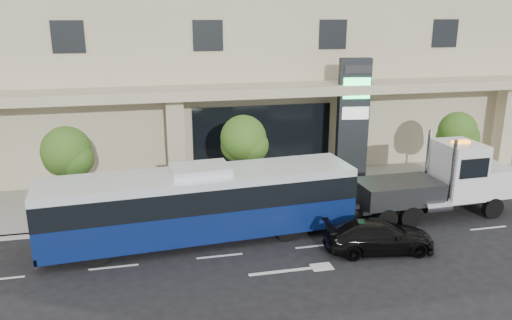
% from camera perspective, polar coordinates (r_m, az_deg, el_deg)
% --- Properties ---
extents(ground, '(120.00, 120.00, 0.00)m').
position_cam_1_polar(ground, '(22.06, 5.64, -8.08)').
color(ground, black).
rests_on(ground, ground).
extents(sidewalk, '(120.00, 6.00, 0.15)m').
position_cam_1_polar(sidewalk, '(26.46, 2.26, -3.59)').
color(sidewalk, gray).
rests_on(sidewalk, ground).
extents(curb, '(120.00, 0.30, 0.15)m').
position_cam_1_polar(curb, '(23.77, 4.13, -5.99)').
color(curb, gray).
rests_on(curb, ground).
extents(convention_center, '(60.00, 17.60, 20.00)m').
position_cam_1_polar(convention_center, '(35.05, -2.18, 17.79)').
color(convention_center, tan).
rests_on(convention_center, ground).
extents(tree_left, '(2.27, 2.20, 4.22)m').
position_cam_1_polar(tree_left, '(23.63, -20.76, 0.60)').
color(tree_left, '#422B19').
rests_on(tree_left, sidewalk).
extents(tree_mid, '(2.28, 2.20, 4.38)m').
position_cam_1_polar(tree_mid, '(23.78, -1.39, 2.14)').
color(tree_mid, '#422B19').
rests_on(tree_mid, sidewalk).
extents(tree_right, '(2.10, 2.00, 4.04)m').
position_cam_1_polar(tree_right, '(28.37, 22.06, 2.81)').
color(tree_right, '#422B19').
rests_on(tree_right, sidewalk).
extents(city_bus, '(12.92, 3.57, 3.24)m').
position_cam_1_polar(city_bus, '(20.67, -6.32, -4.87)').
color(city_bus, black).
rests_on(city_bus, ground).
extents(tow_truck, '(8.57, 2.31, 3.90)m').
position_cam_1_polar(tow_truck, '(24.63, 20.47, -2.42)').
color(tow_truck, '#2D3033').
rests_on(tow_truck, ground).
extents(black_sedan, '(4.56, 2.31, 1.27)m').
position_cam_1_polar(black_sedan, '(20.59, 13.87, -8.43)').
color(black_sedan, black).
rests_on(black_sedan, ground).
extents(signage_pylon, '(1.74, 0.83, 6.71)m').
position_cam_1_polar(signage_pylon, '(27.86, 11.00, 4.59)').
color(signage_pylon, black).
rests_on(signage_pylon, sidewalk).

